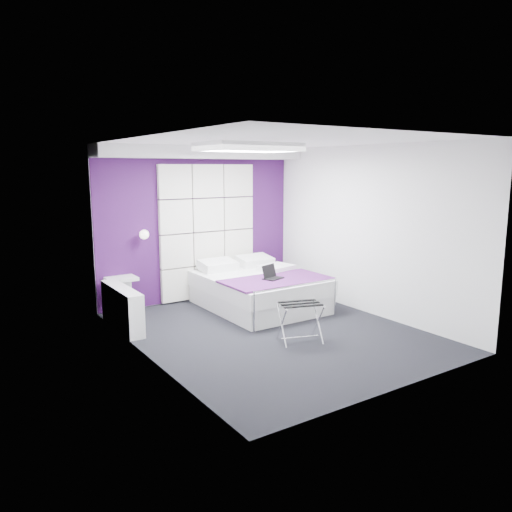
# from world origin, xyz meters

# --- Properties ---
(floor) EXTENTS (4.40, 4.40, 0.00)m
(floor) POSITION_xyz_m (0.00, 0.00, 0.00)
(floor) COLOR black
(floor) RESTS_ON ground
(ceiling) EXTENTS (4.40, 4.40, 0.00)m
(ceiling) POSITION_xyz_m (0.00, 0.00, 2.60)
(ceiling) COLOR white
(ceiling) RESTS_ON wall_back
(wall_back) EXTENTS (3.60, 0.00, 3.60)m
(wall_back) POSITION_xyz_m (0.00, 2.20, 1.30)
(wall_back) COLOR white
(wall_back) RESTS_ON floor
(wall_left) EXTENTS (0.00, 4.40, 4.40)m
(wall_left) POSITION_xyz_m (-1.80, 0.00, 1.30)
(wall_left) COLOR white
(wall_left) RESTS_ON floor
(wall_right) EXTENTS (0.00, 4.40, 4.40)m
(wall_right) POSITION_xyz_m (1.80, 0.00, 1.30)
(wall_right) COLOR white
(wall_right) RESTS_ON floor
(accent_wall) EXTENTS (3.58, 0.02, 2.58)m
(accent_wall) POSITION_xyz_m (0.00, 2.19, 1.30)
(accent_wall) COLOR #3A1048
(accent_wall) RESTS_ON wall_back
(soffit) EXTENTS (3.58, 0.50, 0.20)m
(soffit) POSITION_xyz_m (0.00, 1.95, 2.50)
(soffit) COLOR white
(soffit) RESTS_ON wall_back
(headboard) EXTENTS (1.80, 0.08, 2.30)m
(headboard) POSITION_xyz_m (0.15, 2.14, 1.17)
(headboard) COLOR silver
(headboard) RESTS_ON wall_back
(skylight) EXTENTS (1.36, 0.86, 0.12)m
(skylight) POSITION_xyz_m (0.00, 0.60, 2.55)
(skylight) COLOR white
(skylight) RESTS_ON ceiling
(wall_lamp) EXTENTS (0.15, 0.15, 0.15)m
(wall_lamp) POSITION_xyz_m (-1.05, 2.06, 1.22)
(wall_lamp) COLOR white
(wall_lamp) RESTS_ON wall_back
(radiator) EXTENTS (0.22, 1.20, 0.60)m
(radiator) POSITION_xyz_m (-1.69, 1.30, 0.30)
(radiator) COLOR white
(radiator) RESTS_ON floor
(bed) EXTENTS (1.66, 2.00, 0.70)m
(bed) POSITION_xyz_m (0.52, 1.14, 0.30)
(bed) COLOR white
(bed) RESTS_ON floor
(nightstand) EXTENTS (0.46, 0.35, 0.05)m
(nightstand) POSITION_xyz_m (-1.45, 2.02, 0.56)
(nightstand) COLOR white
(nightstand) RESTS_ON wall_back
(luggage_rack) EXTENTS (0.53, 0.39, 0.52)m
(luggage_rack) POSITION_xyz_m (0.08, -0.51, 0.26)
(luggage_rack) COLOR silver
(luggage_rack) RESTS_ON floor
(laptop) EXTENTS (0.30, 0.22, 0.22)m
(laptop) POSITION_xyz_m (0.49, 0.72, 0.62)
(laptop) COLOR black
(laptop) RESTS_ON bed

